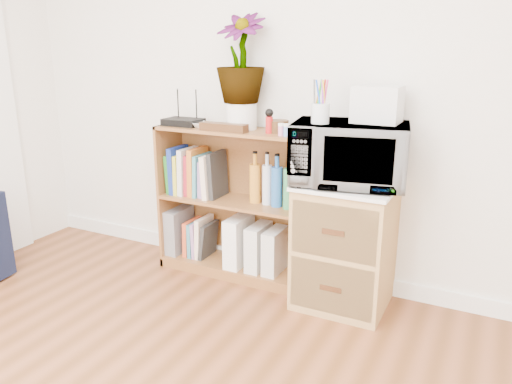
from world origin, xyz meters
The scene contains 21 objects.
skirting_board centered at (0.00, 2.24, 0.05)m, with size 4.00×0.02×0.10m, color white.
bookshelf centered at (-0.35, 2.10, 0.47)m, with size 1.00×0.30×0.95m, color brown.
wicker_unit centered at (0.40, 2.02, 0.35)m, with size 0.50×0.45×0.70m, color #9E7542.
microwave centered at (0.40, 2.02, 0.88)m, with size 0.60×0.40×0.33m, color silver.
pen_cup centered at (0.26, 1.92, 1.10)m, with size 0.09×0.09×0.10m, color silver.
small_appliance centered at (0.52, 2.08, 1.14)m, with size 0.24×0.20×0.19m, color silver.
router centered at (-0.70, 2.08, 0.97)m, with size 0.24×0.16×0.04m, color black.
white_bowl centered at (-0.56, 2.07, 0.97)m, with size 0.13×0.13×0.03m, color white.
plant_pot centered at (-0.31, 2.12, 1.03)m, with size 0.19×0.19×0.16m, color white.
potted_plant centered at (-0.31, 2.12, 1.37)m, with size 0.29×0.29×0.51m, color #357F33.
trinket_box centered at (-0.36, 2.00, 0.97)m, with size 0.30×0.07×0.05m, color #3C1E10.
kokeshi_doll centered at (-0.09, 2.06, 1.00)m, with size 0.04×0.04×0.10m, color #B41618.
wooden_bowl centered at (-0.06, 2.11, 0.99)m, with size 0.12×0.12×0.07m, color #341E0E.
paint_jars centered at (0.04, 2.01, 0.98)m, with size 0.12×0.04×0.06m, color pink.
file_box centered at (-0.79, 2.10, 0.22)m, with size 0.09×0.24×0.30m, color slate.
magazine_holder_left centered at (-0.32, 2.09, 0.23)m, with size 0.10×0.26×0.32m, color white.
magazine_holder_mid centered at (-0.17, 2.09, 0.21)m, with size 0.09×0.23×0.29m, color silver.
magazine_holder_right centered at (-0.06, 2.09, 0.21)m, with size 0.09×0.22×0.28m, color silver.
cookbooks centered at (-0.64, 2.10, 0.64)m, with size 0.36×0.20×0.31m.
liquor_bottles centered at (-0.01, 2.10, 0.65)m, with size 0.46×0.07×0.31m.
lower_books centered at (-0.62, 2.10, 0.19)m, with size 0.18×0.19×0.28m.
Camera 1 is at (1.13, -0.53, 1.44)m, focal length 35.00 mm.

